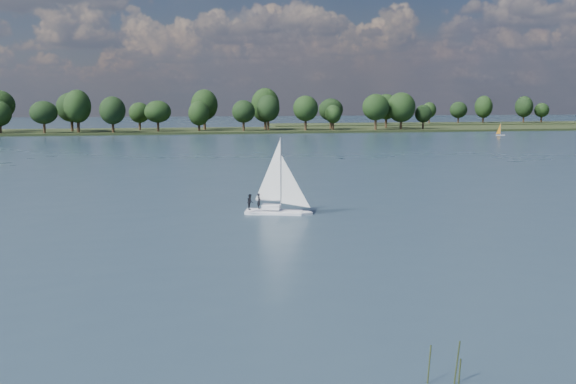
% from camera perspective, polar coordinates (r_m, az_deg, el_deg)
% --- Properties ---
extents(ground, '(700.00, 700.00, 0.00)m').
position_cam_1_polar(ground, '(128.54, -11.07, 2.92)').
color(ground, '#233342').
rests_on(ground, ground).
extents(far_shore, '(660.00, 40.00, 1.50)m').
position_cam_1_polar(far_shore, '(240.30, -11.45, 5.25)').
color(far_shore, black).
rests_on(far_shore, ground).
extents(far_shore_back, '(220.00, 30.00, 1.40)m').
position_cam_1_polar(far_shore_back, '(330.43, 17.58, 5.76)').
color(far_shore_back, black).
rests_on(far_shore_back, ground).
extents(sailboat, '(6.35, 3.56, 8.06)m').
position_cam_1_polar(sailboat, '(63.98, -1.23, 0.02)').
color(sailboat, white).
rests_on(sailboat, ground).
extents(dinghy_orange, '(2.89, 1.64, 4.35)m').
position_cam_1_polar(dinghy_orange, '(223.97, 18.37, 5.06)').
color(dinghy_orange, silver).
rests_on(dinghy_orange, ground).
extents(treeline, '(562.67, 73.86, 18.31)m').
position_cam_1_polar(treeline, '(236.38, -12.39, 7.13)').
color(treeline, black).
rests_on(treeline, ground).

